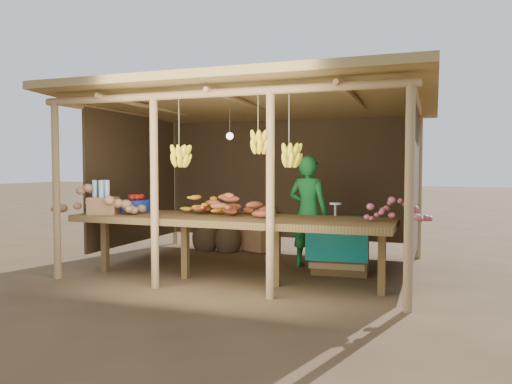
% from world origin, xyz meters
% --- Properties ---
extents(ground, '(60.00, 60.00, 0.00)m').
position_xyz_m(ground, '(0.00, 0.00, 0.00)').
color(ground, brown).
rests_on(ground, ground).
extents(stall_structure, '(4.70, 3.50, 2.43)m').
position_xyz_m(stall_structure, '(0.03, 0.01, 1.92)').
color(stall_structure, tan).
rests_on(stall_structure, ground).
extents(counter, '(3.90, 1.05, 0.80)m').
position_xyz_m(counter, '(0.00, -0.95, 0.74)').
color(counter, brown).
rests_on(counter, ground).
extents(potato_heap, '(1.11, 0.67, 0.37)m').
position_xyz_m(potato_heap, '(-1.71, -1.15, 0.99)').
color(potato_heap, '#98704E').
rests_on(potato_heap, counter).
extents(sweet_potato_heap, '(1.07, 0.70, 0.36)m').
position_xyz_m(sweet_potato_heap, '(-0.04, -0.84, 0.98)').
color(sweet_potato_heap, '#9E4728').
rests_on(sweet_potato_heap, counter).
extents(onion_heap, '(0.88, 0.71, 0.35)m').
position_xyz_m(onion_heap, '(1.90, -0.88, 0.98)').
color(onion_heap, '#B45761').
rests_on(onion_heap, counter).
extents(banana_pile, '(0.62, 0.42, 0.35)m').
position_xyz_m(banana_pile, '(-0.46, -0.72, 0.97)').
color(banana_pile, yellow).
rests_on(banana_pile, counter).
extents(tomato_basin, '(0.44, 0.44, 0.23)m').
position_xyz_m(tomato_basin, '(-1.48, -0.71, 0.89)').
color(tomato_basin, navy).
rests_on(tomato_basin, counter).
extents(bottle_box, '(0.42, 0.38, 0.43)m').
position_xyz_m(bottle_box, '(-1.61, -1.23, 0.97)').
color(bottle_box, '#906440').
rests_on(bottle_box, counter).
extents(vendor, '(0.62, 0.47, 1.55)m').
position_xyz_m(vendor, '(0.68, 0.23, 0.78)').
color(vendor, '#1A7730').
rests_on(vendor, ground).
extents(tarp_crate, '(0.84, 0.74, 0.94)m').
position_xyz_m(tarp_crate, '(1.17, 0.08, 0.39)').
color(tarp_crate, brown).
rests_on(tarp_crate, ground).
extents(carton_stack, '(1.01, 0.48, 0.69)m').
position_xyz_m(carton_stack, '(-0.53, 1.20, 0.31)').
color(carton_stack, '#906440').
rests_on(carton_stack, ground).
extents(burlap_sacks, '(0.86, 0.45, 0.61)m').
position_xyz_m(burlap_sacks, '(-1.05, 1.00, 0.26)').
color(burlap_sacks, '#473521').
rests_on(burlap_sacks, ground).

